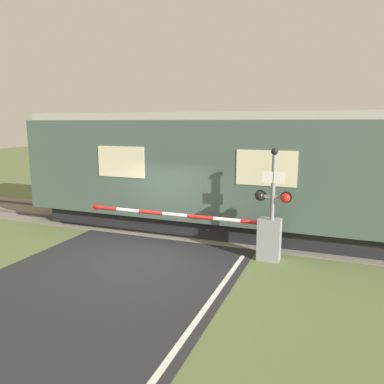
{
  "coord_description": "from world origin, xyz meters",
  "views": [
    {
      "loc": [
        4.9,
        -8.78,
        3.69
      ],
      "look_at": [
        0.87,
        1.63,
        1.61
      ],
      "focal_mm": 35.0,
      "sensor_mm": 36.0,
      "label": 1
    }
  ],
  "objects": [
    {
      "name": "crossing_barrier",
      "position": [
        2.83,
        1.03,
        0.65
      ],
      "size": [
        5.96,
        0.44,
        1.14
      ],
      "color": "gray",
      "rests_on": "ground_plane"
    },
    {
      "name": "track_bed",
      "position": [
        0.0,
        3.21,
        0.02
      ],
      "size": [
        36.0,
        3.2,
        0.13
      ],
      "color": "slate",
      "rests_on": "ground_plane"
    },
    {
      "name": "train",
      "position": [
        3.06,
        3.2,
        2.05
      ],
      "size": [
        17.24,
        2.9,
        4.0
      ],
      "color": "black",
      "rests_on": "ground_plane"
    },
    {
      "name": "signal_post",
      "position": [
        3.4,
        0.97,
        1.74
      ],
      "size": [
        0.97,
        0.26,
        3.04
      ],
      "color": "gray",
      "rests_on": "ground_plane"
    },
    {
      "name": "ground_plane",
      "position": [
        0.0,
        0.0,
        0.0
      ],
      "size": [
        80.0,
        80.0,
        0.0
      ],
      "primitive_type": "plane",
      "color": "#5B6B3D"
    }
  ]
}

